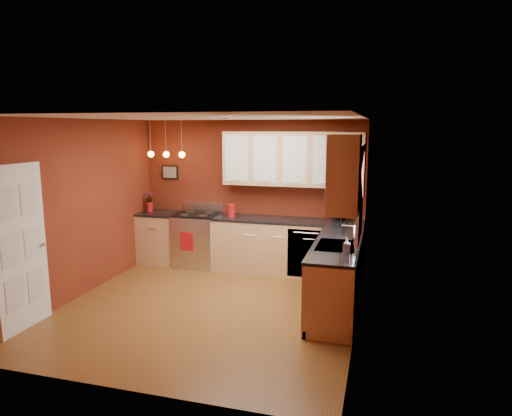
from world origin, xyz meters
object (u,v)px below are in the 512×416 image
(gas_range, at_px, (197,239))
(coffee_maker, at_px, (339,214))
(red_canister, at_px, (231,210))
(soap_pump, at_px, (347,246))
(sink, at_px, (336,247))

(gas_range, relative_size, coffee_maker, 4.49)
(red_canister, relative_size, coffee_maker, 0.88)
(coffee_maker, relative_size, soap_pump, 1.25)
(sink, distance_m, red_canister, 2.47)
(red_canister, bearing_deg, coffee_maker, 4.42)
(red_canister, relative_size, soap_pump, 1.10)
(gas_range, distance_m, sink, 3.05)
(gas_range, xyz_separation_m, coffee_maker, (2.49, 0.12, 0.57))
(gas_range, height_order, red_canister, red_canister)
(red_canister, height_order, soap_pump, red_canister)
(gas_range, xyz_separation_m, soap_pump, (2.78, -1.86, 0.56))
(coffee_maker, height_order, soap_pump, coffee_maker)
(red_canister, distance_m, coffee_maker, 1.84)
(sink, bearing_deg, soap_pump, -66.71)
(sink, relative_size, red_canister, 3.23)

